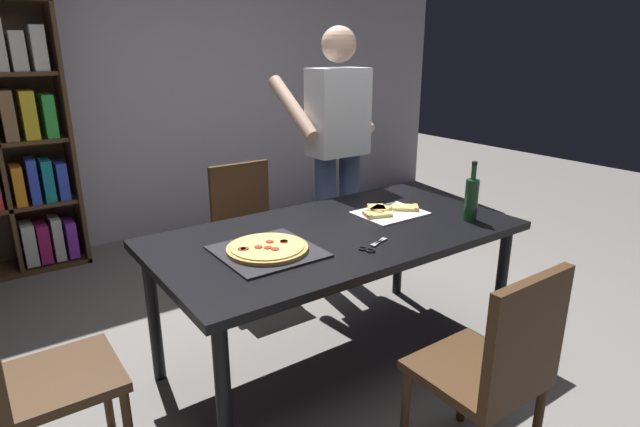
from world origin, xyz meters
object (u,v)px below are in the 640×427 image
(chair_left_end, at_px, (31,368))
(chair_far_side, at_px, (248,224))
(dining_table, at_px, (337,243))
(pepperoni_pizza_on_tray, at_px, (267,249))
(person_serving_pizza, at_px, (336,147))
(wine_bottle, at_px, (471,198))
(kitchen_scissors, at_px, (371,247))
(chair_near_camera, at_px, (496,365))

(chair_left_end, bearing_deg, chair_far_side, 34.71)
(dining_table, height_order, pepperoni_pizza_on_tray, pepperoni_pizza_on_tray)
(person_serving_pizza, height_order, wine_bottle, person_serving_pizza)
(dining_table, xyz_separation_m, person_serving_pizza, (0.56, 0.75, 0.32))
(chair_left_end, relative_size, person_serving_pizza, 0.51)
(kitchen_scissors, bearing_deg, wine_bottle, -0.07)
(person_serving_pizza, xyz_separation_m, pepperoni_pizza_on_tray, (-0.99, -0.80, -0.23))
(wine_bottle, bearing_deg, chair_far_side, 118.38)
(chair_far_side, height_order, wine_bottle, wine_bottle)
(chair_left_end, bearing_deg, chair_near_camera, -34.71)
(chair_far_side, height_order, chair_left_end, same)
(dining_table, relative_size, chair_far_side, 2.03)
(person_serving_pizza, relative_size, wine_bottle, 5.54)
(pepperoni_pizza_on_tray, height_order, wine_bottle, wine_bottle)
(kitchen_scissors, bearing_deg, chair_near_camera, -88.83)
(wine_bottle, bearing_deg, person_serving_pizza, 96.42)
(chair_near_camera, height_order, wine_bottle, wine_bottle)
(chair_left_end, bearing_deg, dining_table, 0.00)
(chair_far_side, distance_m, person_serving_pizza, 0.77)
(wine_bottle, height_order, kitchen_scissors, wine_bottle)
(dining_table, bearing_deg, person_serving_pizza, 53.37)
(chair_left_end, height_order, person_serving_pizza, person_serving_pizza)
(chair_near_camera, distance_m, kitchen_scissors, 0.74)
(chair_near_camera, distance_m, chair_far_side, 1.94)
(person_serving_pizza, bearing_deg, chair_left_end, -159.05)
(dining_table, xyz_separation_m, chair_near_camera, (-0.00, -0.97, -0.17))
(chair_left_end, distance_m, wine_bottle, 2.12)
(chair_near_camera, xyz_separation_m, kitchen_scissors, (-0.01, 0.69, 0.24))
(chair_near_camera, relative_size, kitchen_scissors, 4.54)
(chair_near_camera, bearing_deg, kitchen_scissors, 91.17)
(chair_far_side, distance_m, kitchen_scissors, 1.27)
(chair_left_end, bearing_deg, pepperoni_pizza_on_tray, -2.87)
(dining_table, bearing_deg, chair_left_end, 180.00)
(person_serving_pizza, distance_m, wine_bottle, 1.04)
(dining_table, xyz_separation_m, chair_left_end, (-1.40, 0.00, -0.17))
(wine_bottle, distance_m, kitchen_scissors, 0.69)
(pepperoni_pizza_on_tray, bearing_deg, person_serving_pizza, 38.96)
(chair_far_side, relative_size, person_serving_pizza, 0.51)
(chair_far_side, height_order, kitchen_scissors, chair_far_side)
(chair_near_camera, bearing_deg, person_serving_pizza, 72.04)
(chair_left_end, bearing_deg, kitchen_scissors, -11.19)
(chair_near_camera, bearing_deg, chair_left_end, 145.29)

